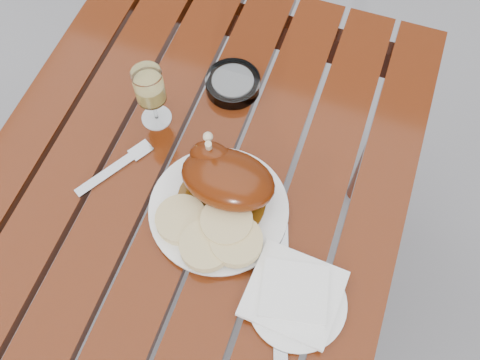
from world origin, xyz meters
name	(u,v)px	position (x,y,z in m)	size (l,w,h in m)	color
ground	(203,310)	(0.00, 0.00, 0.00)	(60.00, 60.00, 0.00)	slate
table	(193,273)	(0.00, 0.00, 0.38)	(0.80, 1.20, 0.75)	#64220B
dinner_plate	(219,210)	(0.07, 0.02, 0.76)	(0.25, 0.25, 0.02)	white
roast_duck	(225,177)	(0.07, 0.06, 0.81)	(0.17, 0.16, 0.12)	#62380B
bread_dumplings	(212,232)	(0.08, -0.03, 0.78)	(0.20, 0.14, 0.03)	#D6C582
wine_glass	(152,97)	(-0.12, 0.18, 0.82)	(0.06, 0.06, 0.14)	#D8C362
side_plate	(297,303)	(0.26, -0.09, 0.76)	(0.17, 0.17, 0.01)	white
napkin	(294,293)	(0.25, -0.08, 0.77)	(0.15, 0.14, 0.01)	white
ashtray	(233,84)	(0.00, 0.30, 0.76)	(0.11, 0.11, 0.03)	#B2B7BC
fork	(111,171)	(-0.15, 0.03, 0.75)	(0.02, 0.15, 0.01)	gray
knife	(280,313)	(0.23, -0.12, 0.75)	(0.02, 0.24, 0.01)	gray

